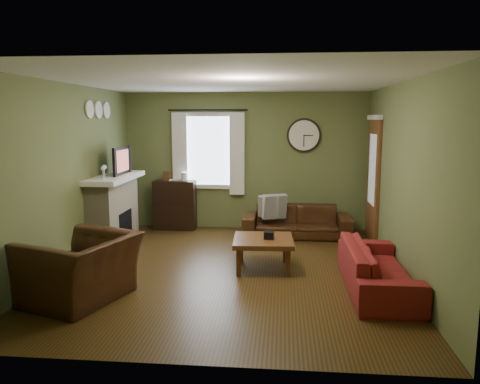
# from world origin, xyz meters

# --- Properties ---
(floor) EXTENTS (4.60, 5.20, 0.00)m
(floor) POSITION_xyz_m (0.00, 0.00, 0.00)
(floor) COLOR #3D2A10
(floor) RESTS_ON ground
(ceiling) EXTENTS (4.60, 5.20, 0.00)m
(ceiling) POSITION_xyz_m (0.00, 0.00, 2.60)
(ceiling) COLOR white
(ceiling) RESTS_ON ground
(wall_left) EXTENTS (0.00, 5.20, 2.60)m
(wall_left) POSITION_xyz_m (-2.30, 0.00, 1.30)
(wall_left) COLOR #5E6B3A
(wall_left) RESTS_ON ground
(wall_right) EXTENTS (0.00, 5.20, 2.60)m
(wall_right) POSITION_xyz_m (2.30, 0.00, 1.30)
(wall_right) COLOR #5E6B3A
(wall_right) RESTS_ON ground
(wall_back) EXTENTS (4.60, 0.00, 2.60)m
(wall_back) POSITION_xyz_m (0.00, 2.60, 1.30)
(wall_back) COLOR #5E6B3A
(wall_back) RESTS_ON ground
(wall_front) EXTENTS (4.60, 0.00, 2.60)m
(wall_front) POSITION_xyz_m (0.00, -2.60, 1.30)
(wall_front) COLOR #5E6B3A
(wall_front) RESTS_ON ground
(fireplace) EXTENTS (0.40, 1.40, 1.10)m
(fireplace) POSITION_xyz_m (-2.10, 1.15, 0.55)
(fireplace) COLOR tan
(fireplace) RESTS_ON floor
(firebox) EXTENTS (0.04, 0.60, 0.55)m
(firebox) POSITION_xyz_m (-1.91, 1.15, 0.30)
(firebox) COLOR black
(firebox) RESTS_ON fireplace
(mantel) EXTENTS (0.58, 1.60, 0.08)m
(mantel) POSITION_xyz_m (-2.07, 1.15, 1.14)
(mantel) COLOR white
(mantel) RESTS_ON fireplace
(tv) EXTENTS (0.08, 0.60, 0.35)m
(tv) POSITION_xyz_m (-2.05, 1.30, 1.35)
(tv) COLOR black
(tv) RESTS_ON mantel
(tv_screen) EXTENTS (0.02, 0.62, 0.36)m
(tv_screen) POSITION_xyz_m (-1.97, 1.30, 1.41)
(tv_screen) COLOR #994C3F
(tv_screen) RESTS_ON mantel
(medallion_left) EXTENTS (0.28, 0.28, 0.03)m
(medallion_left) POSITION_xyz_m (-2.28, 0.80, 2.25)
(medallion_left) COLOR white
(medallion_left) RESTS_ON wall_left
(medallion_mid) EXTENTS (0.28, 0.28, 0.03)m
(medallion_mid) POSITION_xyz_m (-2.28, 1.15, 2.25)
(medallion_mid) COLOR white
(medallion_mid) RESTS_ON wall_left
(medallion_right) EXTENTS (0.28, 0.28, 0.03)m
(medallion_right) POSITION_xyz_m (-2.28, 1.50, 2.25)
(medallion_right) COLOR white
(medallion_right) RESTS_ON wall_left
(window_pane) EXTENTS (1.00, 0.02, 1.30)m
(window_pane) POSITION_xyz_m (-0.70, 2.58, 1.50)
(window_pane) COLOR silver
(window_pane) RESTS_ON wall_back
(curtain_rod) EXTENTS (0.03, 0.03, 1.50)m
(curtain_rod) POSITION_xyz_m (-0.70, 2.48, 2.27)
(curtain_rod) COLOR black
(curtain_rod) RESTS_ON wall_back
(curtain_left) EXTENTS (0.28, 0.04, 1.55)m
(curtain_left) POSITION_xyz_m (-1.25, 2.48, 1.45)
(curtain_left) COLOR white
(curtain_left) RESTS_ON wall_back
(curtain_right) EXTENTS (0.28, 0.04, 1.55)m
(curtain_right) POSITION_xyz_m (-0.15, 2.48, 1.45)
(curtain_right) COLOR white
(curtain_right) RESTS_ON wall_back
(wall_clock) EXTENTS (0.64, 0.06, 0.64)m
(wall_clock) POSITION_xyz_m (1.10, 2.55, 1.80)
(wall_clock) COLOR white
(wall_clock) RESTS_ON wall_back
(door) EXTENTS (0.05, 0.90, 2.10)m
(door) POSITION_xyz_m (2.27, 1.85, 1.05)
(door) COLOR brown
(door) RESTS_ON floor
(bookshelf) EXTENTS (0.79, 0.34, 0.94)m
(bookshelf) POSITION_xyz_m (-1.34, 2.38, 0.47)
(bookshelf) COLOR black
(bookshelf) RESTS_ON floor
(book) EXTENTS (0.19, 0.23, 0.02)m
(book) POSITION_xyz_m (-1.45, 2.39, 0.96)
(book) COLOR #532E15
(book) RESTS_ON bookshelf
(sofa_brown) EXTENTS (1.92, 0.75, 0.56)m
(sofa_brown) POSITION_xyz_m (0.98, 2.00, 0.28)
(sofa_brown) COLOR black
(sofa_brown) RESTS_ON floor
(pillow_left) EXTENTS (0.39, 0.16, 0.38)m
(pillow_left) POSITION_xyz_m (0.48, 1.97, 0.55)
(pillow_left) COLOR gray
(pillow_left) RESTS_ON sofa_brown
(pillow_right) EXTENTS (0.45, 0.28, 0.43)m
(pillow_right) POSITION_xyz_m (0.57, 1.96, 0.55)
(pillow_right) COLOR gray
(pillow_right) RESTS_ON sofa_brown
(sofa_red) EXTENTS (0.75, 1.91, 0.56)m
(sofa_red) POSITION_xyz_m (1.91, -0.58, 0.28)
(sofa_red) COLOR maroon
(sofa_red) RESTS_ON floor
(armchair) EXTENTS (1.34, 1.44, 0.76)m
(armchair) POSITION_xyz_m (-1.61, -1.26, 0.38)
(armchair) COLOR black
(armchair) RESTS_ON floor
(coffee_table) EXTENTS (0.87, 0.87, 0.44)m
(coffee_table) POSITION_xyz_m (0.46, 0.10, 0.22)
(coffee_table) COLOR #532E15
(coffee_table) RESTS_ON floor
(tissue_box) EXTENTS (0.15, 0.15, 0.10)m
(tissue_box) POSITION_xyz_m (0.54, 0.08, 0.40)
(tissue_box) COLOR black
(tissue_box) RESTS_ON coffee_table
(wine_glass_a) EXTENTS (0.07, 0.07, 0.20)m
(wine_glass_a) POSITION_xyz_m (-2.05, 0.65, 1.28)
(wine_glass_a) COLOR white
(wine_glass_a) RESTS_ON mantel
(wine_glass_b) EXTENTS (0.07, 0.07, 0.21)m
(wine_glass_b) POSITION_xyz_m (-2.05, 0.71, 1.29)
(wine_glass_b) COLOR white
(wine_glass_b) RESTS_ON mantel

